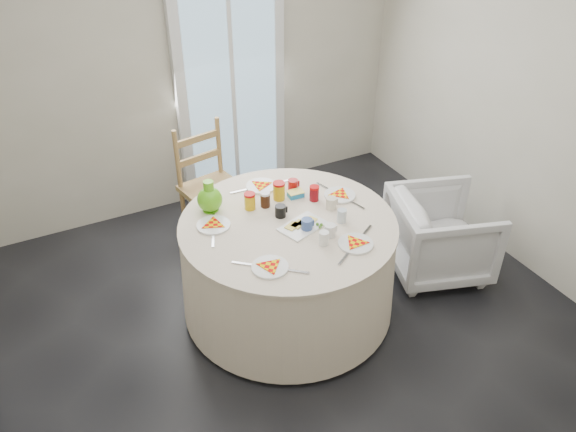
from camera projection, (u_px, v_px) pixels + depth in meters
name	position (u px, v px, depth m)	size (l,w,h in m)	color
floor	(293.00, 333.00, 3.89)	(4.00, 4.00, 0.00)	black
wall_back	(182.00, 64.00, 4.64)	(4.00, 0.02, 2.60)	#BCB5A3
wall_right	(547.00, 105.00, 3.92)	(0.02, 4.00, 2.60)	#BCB5A3
glass_door	(231.00, 87.00, 4.89)	(1.00, 0.08, 2.10)	silver
table	(288.00, 266.00, 3.90)	(1.49, 1.49, 0.75)	beige
wooden_chair	(213.00, 191.00, 4.55)	(0.45, 0.43, 1.01)	#9E8546
armchair	(441.00, 228.00, 4.26)	(0.70, 0.66, 0.72)	silver
place_settings	(288.00, 220.00, 3.68)	(1.20, 1.20, 0.02)	silver
jar_cluster	(281.00, 196.00, 3.83)	(0.50, 0.25, 0.15)	olive
butter_tub	(296.00, 193.00, 3.94)	(0.11, 0.08, 0.04)	#1B7EB5
green_pitcher	(209.00, 195.00, 3.75)	(0.17, 0.17, 0.22)	#59BC18
cheese_platter	(303.00, 224.00, 3.64)	(0.30, 0.19, 0.04)	white
mugs_glasses	(313.00, 211.00, 3.70)	(0.55, 0.55, 0.10)	gray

